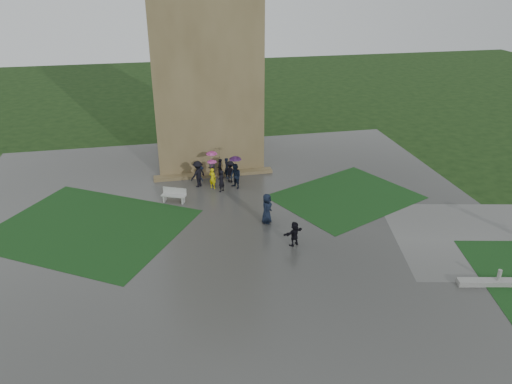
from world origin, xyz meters
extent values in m
plane|color=black|center=(0.00, 0.00, 0.00)|extent=(120.00, 120.00, 0.00)
cube|color=#353533|center=(0.00, 2.00, 0.01)|extent=(34.00, 34.00, 0.02)
cube|color=#123313|center=(-8.50, 4.00, 0.03)|extent=(14.10, 13.46, 0.01)
cube|color=#123313|center=(8.50, 5.00, 0.03)|extent=(11.12, 10.15, 0.01)
cube|color=brown|center=(0.00, 15.00, 9.00)|extent=(8.00, 8.00, 18.00)
cube|color=brown|center=(0.00, 10.60, 0.13)|extent=(9.00, 0.80, 0.22)
cylinder|color=gray|center=(12.26, -6.31, 0.45)|extent=(0.20, 0.20, 0.90)
cube|color=#A6A6A2|center=(-3.21, 6.58, 0.51)|extent=(1.72, 1.14, 0.07)
cube|color=#A6A6A2|center=(-3.81, 6.85, 0.25)|extent=(0.26, 0.44, 0.46)
cube|color=#A6A6A2|center=(-2.60, 6.30, 0.25)|extent=(0.26, 0.44, 0.46)
cube|color=#A6A6A2|center=(-3.11, 6.80, 0.76)|extent=(1.53, 0.73, 0.44)
imported|color=black|center=(1.08, 9.20, 0.84)|extent=(1.18, 1.03, 1.63)
imported|color=black|center=(0.95, 10.02, 0.81)|extent=(0.42, 0.60, 1.58)
imported|color=black|center=(0.42, 10.15, 0.76)|extent=(0.47, 0.61, 1.49)
imported|color=#3E3D42|center=(-0.21, 9.52, 0.83)|extent=(0.63, 1.54, 1.62)
imported|color=black|center=(-1.15, 9.10, 0.76)|extent=(0.62, 1.02, 1.49)
imported|color=black|center=(-1.33, 8.86, 0.99)|extent=(1.38, 1.29, 1.94)
imported|color=yellow|center=(-0.34, 8.34, 0.79)|extent=(0.66, 0.65, 1.54)
imported|color=black|center=(0.19, 7.66, 0.82)|extent=(0.68, 0.69, 1.60)
imported|color=black|center=(1.27, 8.02, 0.93)|extent=(0.87, 1.02, 1.83)
imported|color=#F464CD|center=(-0.34, 8.34, 1.92)|extent=(0.66, 0.66, 0.58)
imported|color=#632B78|center=(1.27, 8.02, 2.10)|extent=(0.86, 0.86, 0.75)
imported|color=black|center=(0.42, 10.15, 1.99)|extent=(0.91, 0.91, 0.83)
imported|color=#F464CD|center=(-0.21, 9.52, 2.06)|extent=(0.82, 0.82, 0.72)
imported|color=black|center=(2.32, 2.50, 0.98)|extent=(1.06, 1.14, 1.93)
imported|color=black|center=(3.26, -0.49, 0.76)|extent=(1.44, 1.04, 1.47)
camera|label=1|loc=(-3.83, -24.31, 14.83)|focal=35.00mm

